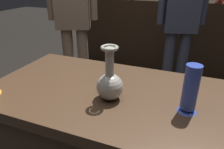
{
  "coord_description": "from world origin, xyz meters",
  "views": [
    {
      "loc": [
        0.3,
        -0.78,
        1.28
      ],
      "look_at": [
        -0.0,
        -0.03,
        0.9
      ],
      "focal_mm": 33.78,
      "sensor_mm": 36.0,
      "label": 1
    }
  ],
  "objects": [
    {
      "name": "visitor_center_back",
      "position": [
        0.15,
        1.45,
        0.9
      ],
      "size": [
        0.45,
        0.26,
        1.54
      ],
      "rotation": [
        0.0,
        0.0,
        3.42
      ],
      "color": "#333847",
      "rests_on": "ground_plane"
    },
    {
      "name": "back_display_shelf",
      "position": [
        0.0,
        2.2,
        0.49
      ],
      "size": [
        2.6,
        0.4,
        0.99
      ],
      "color": "black",
      "rests_on": "ground_plane"
    },
    {
      "name": "vase_centerpiece",
      "position": [
        -0.0,
        -0.06,
        0.87
      ],
      "size": [
        0.11,
        0.11,
        0.24
      ],
      "color": "gray",
      "rests_on": "display_plinth"
    },
    {
      "name": "visitor_near_left",
      "position": [
        -0.81,
        0.99,
        0.97
      ],
      "size": [
        0.44,
        0.29,
        1.65
      ],
      "rotation": [
        0.0,
        0.0,
        3.53
      ],
      "color": "#846B56",
      "rests_on": "ground_plane"
    },
    {
      "name": "vase_left_accent",
      "position": [
        0.32,
        -0.04,
        0.89
      ],
      "size": [
        0.08,
        0.08,
        0.2
      ],
      "color": "#2D429E",
      "rests_on": "display_plinth"
    }
  ]
}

